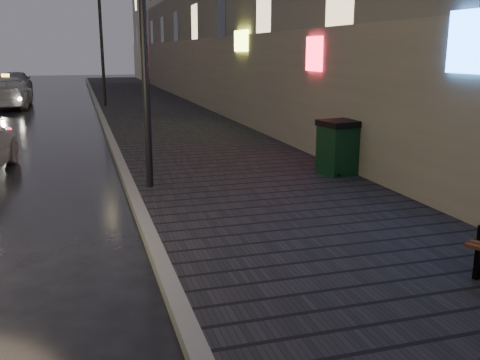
{
  "coord_description": "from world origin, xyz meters",
  "views": [
    {
      "loc": [
        0.65,
        -3.97,
        2.67
      ],
      "look_at": [
        2.81,
        3.23,
        0.85
      ],
      "focal_mm": 40.0,
      "sensor_mm": 36.0,
      "label": 1
    }
  ],
  "objects_px": {
    "lamp_far": "(101,32)",
    "trash_bin": "(339,147)",
    "car_far": "(16,81)",
    "lamp_near": "(143,3)",
    "taxi_mid": "(7,92)"
  },
  "relations": [
    {
      "from": "taxi_mid",
      "to": "lamp_far",
      "type": "bearing_deg",
      "value": 156.23
    },
    {
      "from": "trash_bin",
      "to": "car_far",
      "type": "relative_size",
      "value": 0.27
    },
    {
      "from": "lamp_far",
      "to": "lamp_near",
      "type": "bearing_deg",
      "value": -90.0
    },
    {
      "from": "lamp_far",
      "to": "trash_bin",
      "type": "distance_m",
      "value": 16.74
    },
    {
      "from": "trash_bin",
      "to": "taxi_mid",
      "type": "relative_size",
      "value": 0.22
    },
    {
      "from": "lamp_far",
      "to": "car_far",
      "type": "bearing_deg",
      "value": 112.03
    },
    {
      "from": "trash_bin",
      "to": "taxi_mid",
      "type": "height_order",
      "value": "taxi_mid"
    },
    {
      "from": "car_far",
      "to": "trash_bin",
      "type": "bearing_deg",
      "value": 109.32
    },
    {
      "from": "lamp_near",
      "to": "lamp_far",
      "type": "bearing_deg",
      "value": 90.0
    },
    {
      "from": "lamp_far",
      "to": "car_far",
      "type": "distance_m",
      "value": 13.71
    },
    {
      "from": "trash_bin",
      "to": "car_far",
      "type": "height_order",
      "value": "car_far"
    },
    {
      "from": "lamp_near",
      "to": "taxi_mid",
      "type": "distance_m",
      "value": 18.63
    },
    {
      "from": "taxi_mid",
      "to": "lamp_near",
      "type": "bearing_deg",
      "value": 103.23
    },
    {
      "from": "lamp_near",
      "to": "trash_bin",
      "type": "height_order",
      "value": "lamp_near"
    },
    {
      "from": "lamp_near",
      "to": "taxi_mid",
      "type": "bearing_deg",
      "value": 103.92
    }
  ]
}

